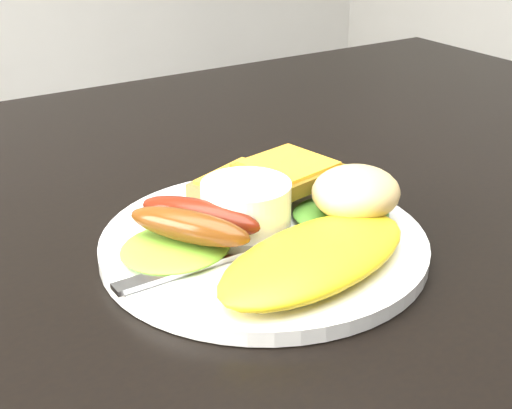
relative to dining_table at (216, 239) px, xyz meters
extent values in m
cube|color=black|center=(0.00, 0.00, 0.00)|extent=(1.20, 0.80, 0.04)
imported|color=navy|center=(0.06, 0.58, -0.03)|extent=(0.59, 0.50, 1.41)
cylinder|color=white|center=(0.00, -0.07, 0.03)|extent=(0.23, 0.23, 0.01)
ellipsoid|color=#55951B|center=(-0.06, -0.06, 0.04)|extent=(0.09, 0.08, 0.01)
ellipsoid|color=#318A26|center=(0.06, -0.07, 0.04)|extent=(0.09, 0.08, 0.01)
ellipsoid|color=yellow|center=(0.00, -0.12, 0.04)|extent=(0.17, 0.11, 0.02)
ellipsoid|color=brown|center=(-0.05, -0.06, 0.05)|extent=(0.07, 0.09, 0.02)
ellipsoid|color=maroon|center=(-0.04, -0.05, 0.05)|extent=(0.07, 0.09, 0.02)
cylinder|color=white|center=(0.00, -0.05, 0.05)|extent=(0.08, 0.08, 0.04)
cube|color=olive|center=(0.03, 0.00, 0.04)|extent=(0.09, 0.09, 0.01)
cube|color=brown|center=(0.06, -0.02, 0.05)|extent=(0.08, 0.08, 0.01)
ellipsoid|color=#F0EAB3|center=(0.07, -0.08, 0.06)|extent=(0.08, 0.08, 0.04)
cube|color=#ADAFB7|center=(-0.04, -0.08, 0.03)|extent=(0.15, 0.01, 0.00)
camera|label=1|loc=(-0.24, -0.44, 0.26)|focal=50.00mm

